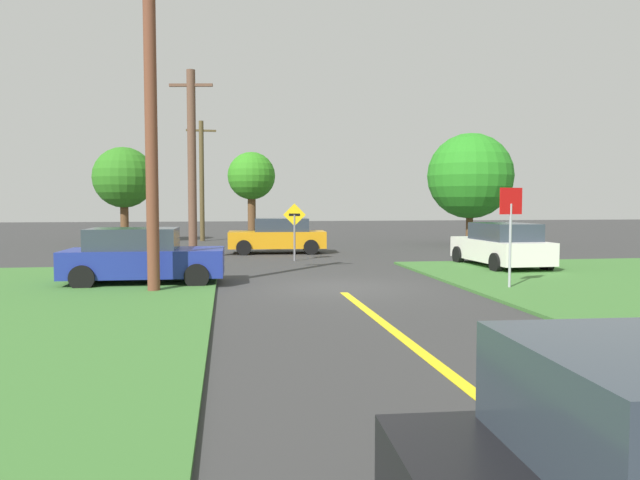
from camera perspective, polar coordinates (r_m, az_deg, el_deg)
The scene contains 13 objects.
ground_plane at distance 16.78m, azimuth 1.61°, elevation -4.49°, with size 120.00×120.00×0.00m, color #353535.
lane_stripe_center at distance 9.17m, azimuth 10.81°, elevation -11.31°, with size 0.20×14.00×0.01m, color yellow.
stop_sign at distance 16.91m, azimuth 17.51°, elevation 1.91°, with size 0.70×0.19×2.74m.
car_approaching_junction at distance 28.06m, azimuth -3.96°, elevation 0.39°, with size 4.52×2.21×1.62m.
parked_car_near_building at distance 17.98m, azimuth -16.40°, elevation -1.51°, with size 4.46×2.21×1.62m.
car_on_crossroad at distance 22.60m, azimuth 16.68°, elevation -0.51°, with size 2.17×4.59×1.62m.
utility_pole_near at distance 16.25m, azimuth -15.61°, elevation 10.12°, with size 1.80×0.39×8.28m.
utility_pole_mid at distance 25.91m, azimuth -11.97°, elevation 7.11°, with size 1.79×0.43×7.81m.
utility_pole_far at distance 37.66m, azimuth -11.07°, elevation 5.65°, with size 1.80×0.28×7.28m.
direction_sign at distance 24.27m, azimuth -2.42°, elevation 1.39°, with size 0.90×0.15×2.31m.
oak_tree_left at distance 34.69m, azimuth -6.47°, elevation 5.91°, with size 2.69×2.69×5.21m.
pine_tree_center at distance 34.43m, azimuth 13.96°, elevation 5.86°, with size 4.68×4.68×6.15m.
oak_tree_right at distance 37.44m, azimuth -18.00°, elevation 5.58°, with size 3.55×3.55×5.59m.
Camera 1 is at (-2.99, -16.34, 2.35)m, focal length 33.99 mm.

